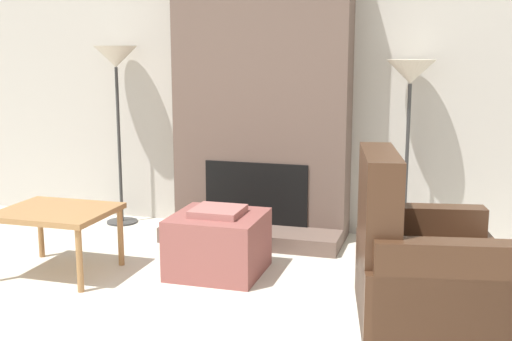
{
  "coord_description": "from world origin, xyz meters",
  "views": [
    {
      "loc": [
        1.52,
        -2.28,
        1.62
      ],
      "look_at": [
        0.0,
        2.91,
        0.6
      ],
      "focal_mm": 45.0,
      "sensor_mm": 36.0,
      "label": 1
    }
  ],
  "objects_px": {
    "ottoman": "(218,243)",
    "armchair": "(419,270)",
    "side_table": "(57,216)",
    "floor_lamp_left": "(116,68)",
    "floor_lamp_right": "(410,84)"
  },
  "relations": [
    {
      "from": "ottoman",
      "to": "armchair",
      "type": "height_order",
      "value": "armchair"
    },
    {
      "from": "ottoman",
      "to": "side_table",
      "type": "distance_m",
      "value": 1.19
    },
    {
      "from": "armchair",
      "to": "floor_lamp_left",
      "type": "xyz_separation_m",
      "value": [
        -2.79,
        1.49,
        1.14
      ]
    },
    {
      "from": "armchair",
      "to": "floor_lamp_left",
      "type": "height_order",
      "value": "floor_lamp_left"
    },
    {
      "from": "ottoman",
      "to": "armchair",
      "type": "distance_m",
      "value": 1.51
    },
    {
      "from": "ottoman",
      "to": "floor_lamp_right",
      "type": "xyz_separation_m",
      "value": [
        1.27,
        1.06,
        1.12
      ]
    },
    {
      "from": "side_table",
      "to": "floor_lamp_right",
      "type": "height_order",
      "value": "floor_lamp_right"
    },
    {
      "from": "ottoman",
      "to": "side_table",
      "type": "relative_size",
      "value": 0.83
    },
    {
      "from": "ottoman",
      "to": "armchair",
      "type": "xyz_separation_m",
      "value": [
        1.44,
        -0.44,
        0.08
      ]
    },
    {
      "from": "floor_lamp_left",
      "to": "floor_lamp_right",
      "type": "bearing_deg",
      "value": 0.0
    },
    {
      "from": "armchair",
      "to": "side_table",
      "type": "height_order",
      "value": "armchair"
    },
    {
      "from": "side_table",
      "to": "floor_lamp_right",
      "type": "bearing_deg",
      "value": 30.26
    },
    {
      "from": "ottoman",
      "to": "floor_lamp_right",
      "type": "bearing_deg",
      "value": 39.82
    },
    {
      "from": "floor_lamp_left",
      "to": "floor_lamp_right",
      "type": "xyz_separation_m",
      "value": [
        2.61,
        0.0,
        -0.1
      ]
    },
    {
      "from": "armchair",
      "to": "side_table",
      "type": "relative_size",
      "value": 1.4
    }
  ]
}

